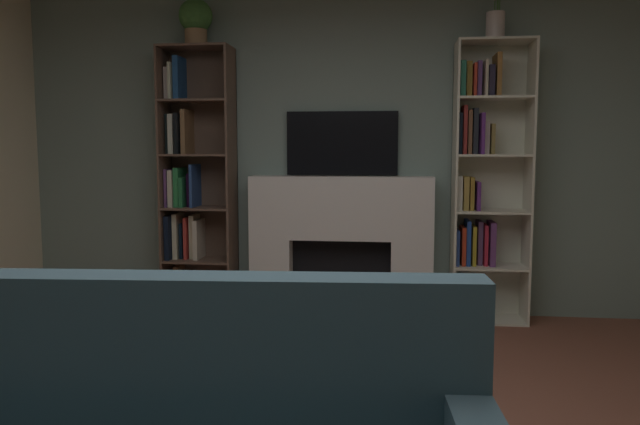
% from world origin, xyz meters
% --- Properties ---
extents(wall_back_accent, '(5.49, 0.06, 2.84)m').
position_xyz_m(wall_back_accent, '(0.00, 2.73, 1.42)').
color(wall_back_accent, gray).
rests_on(wall_back_accent, ground_plane).
extents(fireplace, '(1.59, 0.55, 1.14)m').
position_xyz_m(fireplace, '(0.00, 2.58, 0.61)').
color(fireplace, white).
rests_on(fireplace, ground_plane).
extents(tv, '(0.91, 0.06, 0.52)m').
position_xyz_m(tv, '(0.00, 2.67, 1.41)').
color(tv, black).
rests_on(tv, fireplace).
extents(bookshelf_left, '(0.58, 0.33, 2.19)m').
position_xyz_m(bookshelf_left, '(-1.25, 2.58, 1.06)').
color(bookshelf_left, brown).
rests_on(bookshelf_left, ground_plane).
extents(bookshelf_right, '(0.58, 0.34, 2.19)m').
position_xyz_m(bookshelf_right, '(1.12, 2.58, 1.10)').
color(bookshelf_right, silver).
rests_on(bookshelf_right, ground_plane).
extents(potted_plant, '(0.27, 0.27, 0.38)m').
position_xyz_m(potted_plant, '(-1.18, 2.55, 2.40)').
color(potted_plant, '#9F7952').
rests_on(potted_plant, bookshelf_left).
extents(vase_with_flowers, '(0.14, 0.14, 0.38)m').
position_xyz_m(vase_with_flowers, '(1.18, 2.55, 2.32)').
color(vase_with_flowers, silver).
rests_on(vase_with_flowers, bookshelf_right).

